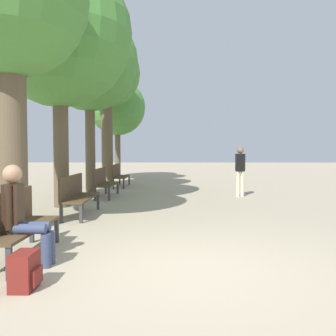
% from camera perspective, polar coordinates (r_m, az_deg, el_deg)
% --- Properties ---
extents(ground_plane, '(80.00, 80.00, 0.00)m').
position_cam_1_polar(ground_plane, '(4.84, 2.46, -15.04)').
color(ground_plane, tan).
extents(bench_row_0, '(0.49, 1.83, 0.91)m').
position_cam_1_polar(bench_row_0, '(5.55, -22.37, -7.48)').
color(bench_row_0, '#4C3823').
rests_on(bench_row_0, ground_plane).
extents(bench_row_1, '(0.49, 1.83, 0.91)m').
position_cam_1_polar(bench_row_1, '(8.67, -13.73, -3.72)').
color(bench_row_1, '#4C3823').
rests_on(bench_row_1, ground_plane).
extents(bench_row_2, '(0.49, 1.83, 0.91)m').
position_cam_1_polar(bench_row_2, '(11.90, -9.74, -1.94)').
color(bench_row_2, '#4C3823').
rests_on(bench_row_2, ground_plane).
extents(bench_row_3, '(0.49, 1.83, 0.91)m').
position_cam_1_polar(bench_row_3, '(15.18, -7.47, -0.92)').
color(bench_row_3, '#4C3823').
rests_on(bench_row_3, ground_plane).
extents(tree_row_0, '(2.81, 2.81, 5.57)m').
position_cam_1_polar(tree_row_0, '(7.70, -23.18, 22.09)').
color(tree_row_0, brown).
rests_on(tree_row_0, ground_plane).
extents(tree_row_1, '(3.72, 3.72, 6.30)m').
position_cam_1_polar(tree_row_1, '(10.49, -16.21, 18.89)').
color(tree_row_1, brown).
rests_on(tree_row_1, ground_plane).
extents(tree_row_2, '(3.39, 3.39, 6.23)m').
position_cam_1_polar(tree_row_2, '(13.76, -11.87, 15.39)').
color(tree_row_2, brown).
rests_on(tree_row_2, ground_plane).
extents(tree_row_3, '(2.94, 2.94, 6.31)m').
position_cam_1_polar(tree_row_3, '(17.09, -9.32, 13.69)').
color(tree_row_3, brown).
rests_on(tree_row_3, ground_plane).
extents(tree_row_4, '(2.92, 2.92, 5.17)m').
position_cam_1_polar(tree_row_4, '(20.01, -7.71, 9.07)').
color(tree_row_4, brown).
rests_on(tree_row_4, ground_plane).
extents(person_seated, '(0.62, 0.35, 1.29)m').
position_cam_1_polar(person_seated, '(5.13, -21.33, -6.38)').
color(person_seated, '#384260').
rests_on(person_seated, ground_plane).
extents(backpack, '(0.27, 0.36, 0.40)m').
position_cam_1_polar(backpack, '(4.38, -20.96, -14.43)').
color(backpack, maroon).
rests_on(backpack, ground_plane).
extents(pedestrian_near, '(0.32, 0.27, 1.58)m').
position_cam_1_polar(pedestrian_near, '(12.08, 10.95, -0.01)').
color(pedestrian_near, beige).
rests_on(pedestrian_near, ground_plane).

